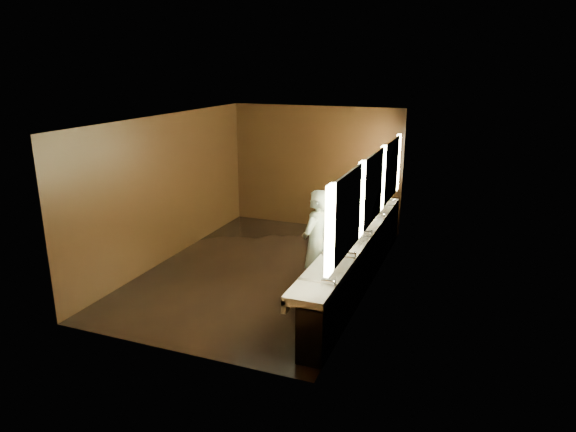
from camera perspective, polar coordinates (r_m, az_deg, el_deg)
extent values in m
plane|color=black|center=(9.63, -2.74, -6.04)|extent=(6.00, 6.00, 0.00)
cube|color=#2D2D2B|center=(8.93, -2.99, 10.77)|extent=(4.00, 6.00, 0.02)
cube|color=black|center=(11.91, 3.06, 5.42)|extent=(4.00, 0.02, 2.80)
cube|color=black|center=(6.68, -13.42, -4.03)|extent=(4.00, 0.02, 2.80)
cube|color=black|center=(10.14, -13.25, 3.03)|extent=(0.02, 6.00, 2.80)
cube|color=black|center=(8.58, 9.43, 0.80)|extent=(0.02, 6.00, 2.80)
cube|color=black|center=(8.94, 8.00, -5.23)|extent=(0.36, 5.40, 0.81)
cube|color=white|center=(8.80, 7.51, -2.46)|extent=(0.55, 5.40, 0.12)
cube|color=white|center=(8.89, 5.96, -2.77)|extent=(0.06, 5.40, 0.18)
cylinder|color=silver|center=(6.72, 4.49, -7.25)|extent=(0.18, 0.04, 0.04)
cylinder|color=silver|center=(7.71, 6.89, -4.13)|extent=(0.18, 0.04, 0.04)
cylinder|color=silver|center=(8.72, 8.72, -1.73)|extent=(0.18, 0.04, 0.04)
cylinder|color=silver|center=(9.75, 10.17, 0.17)|extent=(0.18, 0.04, 0.04)
cylinder|color=silver|center=(10.79, 11.34, 1.71)|extent=(0.18, 0.04, 0.04)
cube|color=#FFF9B6|center=(6.26, 4.64, -1.64)|extent=(0.06, 0.22, 1.15)
cube|color=white|center=(6.99, 6.66, 0.26)|extent=(0.03, 1.32, 1.15)
cube|color=#FFF9B6|center=(7.74, 8.07, 1.82)|extent=(0.06, 0.23, 1.15)
cube|color=white|center=(8.50, 9.44, 3.09)|extent=(0.03, 1.32, 1.15)
cube|color=#FFF9B6|center=(9.27, 10.40, 4.16)|extent=(0.06, 0.23, 1.15)
cube|color=white|center=(10.04, 11.38, 5.05)|extent=(0.03, 1.32, 1.15)
cube|color=#FFF9B6|center=(10.81, 12.07, 5.82)|extent=(0.06, 0.22, 1.15)
imported|color=#85AFC7|center=(8.35, 3.12, -3.07)|extent=(0.54, 0.72, 1.79)
cylinder|color=black|center=(8.04, 4.31, -8.82)|extent=(0.40, 0.40, 0.51)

